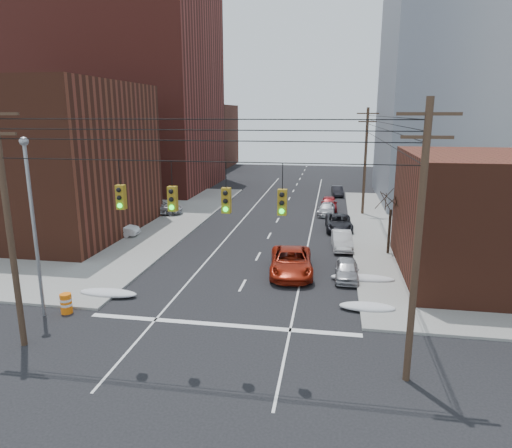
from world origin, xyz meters
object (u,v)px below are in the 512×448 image
(parked_car_d, at_px, (327,209))
(lot_car_a, at_px, (117,229))
(parked_car_b, at_px, (342,240))
(lot_car_d, at_px, (80,215))
(red_pickup, at_px, (291,262))
(parked_car_f, at_px, (337,191))
(lot_car_c, at_px, (29,233))
(parked_car_c, at_px, (339,223))
(parked_car_e, at_px, (329,203))
(construction_barrel, at_px, (66,303))
(lot_car_b, at_px, (158,207))
(parked_car_a, at_px, (347,270))

(parked_car_d, bearing_deg, lot_car_a, -140.16)
(parked_car_b, bearing_deg, lot_car_d, 166.03)
(red_pickup, distance_m, lot_car_d, 24.06)
(parked_car_f, bearing_deg, lot_car_a, -133.89)
(parked_car_b, height_order, lot_car_c, lot_car_c)
(red_pickup, height_order, parked_car_b, red_pickup)
(parked_car_c, height_order, lot_car_a, parked_car_c)
(parked_car_c, xyz_separation_m, lot_car_a, (-18.87, -5.65, 0.07))
(parked_car_e, bearing_deg, construction_barrel, -115.50)
(lot_car_a, height_order, lot_car_d, lot_car_d)
(lot_car_b, bearing_deg, lot_car_c, 138.83)
(parked_car_f, relative_size, lot_car_a, 1.01)
(parked_car_b, bearing_deg, lot_car_a, 175.31)
(parked_car_f, bearing_deg, red_pickup, -101.43)
(parked_car_e, xyz_separation_m, lot_car_b, (-17.56, -5.76, 0.11))
(parked_car_e, distance_m, lot_car_d, 25.90)
(parked_car_d, relative_size, parked_car_e, 0.98)
(parked_car_f, distance_m, lot_car_b, 23.77)
(lot_car_d, bearing_deg, parked_car_d, -51.57)
(parked_car_c, xyz_separation_m, parked_car_e, (-1.02, 8.93, 0.04))
(parked_car_b, bearing_deg, parked_car_a, -92.23)
(red_pickup, xyz_separation_m, parked_car_c, (3.22, 12.31, -0.12))
(parked_car_b, distance_m, lot_car_c, 25.38)
(parked_car_d, relative_size, lot_car_c, 0.88)
(parked_car_c, distance_m, lot_car_b, 18.85)
(lot_car_d, distance_m, construction_barrel, 21.56)
(parked_car_a, height_order, parked_car_b, parked_car_b)
(lot_car_b, relative_size, construction_barrel, 4.64)
(parked_car_c, height_order, construction_barrel, parked_car_c)
(parked_car_a, height_order, lot_car_a, lot_car_a)
(parked_car_f, bearing_deg, parked_car_e, -101.43)
(parked_car_e, xyz_separation_m, lot_car_a, (-17.85, -14.58, 0.03))
(lot_car_d, xyz_separation_m, construction_barrel, (10.23, -18.97, -0.27))
(parked_car_c, bearing_deg, parked_car_b, -91.17)
(lot_car_a, bearing_deg, parked_car_a, -112.71)
(parked_car_a, distance_m, construction_barrel, 16.79)
(parked_car_c, distance_m, parked_car_d, 6.54)
(parked_car_f, bearing_deg, parked_car_a, -94.62)
(parked_car_a, xyz_separation_m, lot_car_c, (-25.45, 4.09, 0.22))
(red_pickup, relative_size, parked_car_e, 1.36)
(parked_car_f, distance_m, lot_car_d, 31.49)
(parked_car_a, xyz_separation_m, parked_car_d, (-1.60, 19.18, -0.02))
(parked_car_a, height_order, parked_car_c, parked_car_c)
(lot_car_b, xyz_separation_m, lot_car_d, (-6.15, -4.67, -0.02))
(parked_car_a, height_order, construction_barrel, parked_car_a)
(parked_car_c, distance_m, lot_car_c, 26.49)
(parked_car_d, distance_m, lot_car_c, 28.22)
(parked_car_b, relative_size, parked_car_f, 1.10)
(parked_car_a, height_order, lot_car_d, lot_car_d)
(lot_car_a, bearing_deg, lot_car_c, 113.41)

